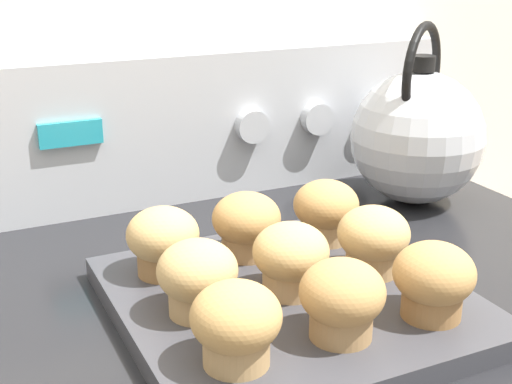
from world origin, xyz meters
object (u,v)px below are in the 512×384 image
(muffin_r2_c1, at_px, (246,224))
(tea_kettle, at_px, (418,135))
(muffin_r1_c1, at_px, (291,258))
(muffin_r0_c1, at_px, (342,299))
(muffin_r0_c2, at_px, (434,280))
(muffin_r2_c2, at_px, (326,210))
(muffin_r1_c0, at_px, (198,277))
(muffin_r2_c0, at_px, (163,240))
(muffin_r0_c0, at_px, (236,324))
(muffin_r1_c2, at_px, (373,239))
(muffin_pan, at_px, (289,302))

(muffin_r2_c1, height_order, tea_kettle, tea_kettle)
(muffin_r1_c1, bearing_deg, muffin_r0_c1, -89.75)
(muffin_r0_c1, distance_m, muffin_r0_c2, 0.09)
(muffin_r2_c2, bearing_deg, muffin_r0_c1, -117.05)
(tea_kettle, bearing_deg, muffin_r1_c0, -152.52)
(muffin_r0_c1, height_order, muffin_r2_c1, same)
(muffin_r2_c0, height_order, tea_kettle, tea_kettle)
(muffin_r1_c0, distance_m, muffin_r2_c1, 0.13)
(muffin_r1_c1, height_order, tea_kettle, tea_kettle)
(muffin_r0_c2, bearing_deg, muffin_r2_c1, 116.49)
(muffin_r0_c2, xyz_separation_m, muffin_r2_c2, (0.00, 0.19, 0.00))
(muffin_r0_c0, xyz_separation_m, muffin_r2_c0, (0.00, 0.18, 0.00))
(muffin_r1_c0, xyz_separation_m, muffin_r1_c1, (0.09, 0.00, 0.00))
(muffin_r1_c0, height_order, muffin_r2_c1, same)
(muffin_r1_c0, xyz_separation_m, muffin_r1_c2, (0.19, 0.00, 0.00))
(muffin_r1_c0, relative_size, muffin_r2_c1, 1.00)
(muffin_r0_c0, bearing_deg, muffin_r1_c1, 42.92)
(muffin_r0_c1, distance_m, muffin_r1_c0, 0.13)
(muffin_r0_c1, height_order, muffin_r1_c0, same)
(muffin_r0_c0, distance_m, muffin_r2_c1, 0.20)
(muffin_r2_c0, bearing_deg, muffin_r0_c0, -90.15)
(muffin_r0_c0, distance_m, muffin_r2_c2, 0.26)
(muffin_r2_c0, bearing_deg, muffin_r0_c1, -62.10)
(muffin_r1_c1, distance_m, muffin_r2_c2, 0.13)
(muffin_pan, height_order, tea_kettle, tea_kettle)
(muffin_r0_c0, xyz_separation_m, muffin_r1_c2, (0.19, 0.09, 0.00))
(muffin_r2_c1, xyz_separation_m, tea_kettle, (0.30, 0.11, 0.03))
(muffin_r0_c2, distance_m, muffin_r2_c1, 0.21)
(muffin_r0_c2, bearing_deg, muffin_r1_c2, 88.22)
(muffin_pan, xyz_separation_m, muffin_r2_c1, (-0.00, 0.09, 0.05))
(muffin_r0_c0, height_order, muffin_r2_c2, same)
(muffin_r1_c0, distance_m, muffin_r1_c1, 0.09)
(muffin_r1_c0, bearing_deg, muffin_r2_c1, 46.05)
(muffin_r0_c1, distance_m, muffin_r2_c1, 0.18)
(tea_kettle, bearing_deg, muffin_r2_c1, -159.97)
(muffin_r0_c1, xyz_separation_m, muffin_r2_c2, (0.09, 0.18, 0.00))
(muffin_r1_c2, distance_m, muffin_r2_c0, 0.21)
(muffin_pan, distance_m, muffin_r1_c2, 0.11)
(muffin_r0_c2, relative_size, muffin_r2_c1, 1.00)
(muffin_r1_c0, distance_m, muffin_r2_c2, 0.21)
(muffin_r0_c2, distance_m, muffin_r1_c0, 0.21)
(muffin_r0_c0, relative_size, tea_kettle, 0.30)
(muffin_r1_c0, xyz_separation_m, muffin_r2_c0, (-0.00, 0.09, 0.00))
(muffin_r0_c1, xyz_separation_m, muffin_r2_c1, (-0.00, 0.18, 0.00))
(muffin_r1_c0, xyz_separation_m, tea_kettle, (0.39, 0.20, 0.03))
(muffin_r2_c1, bearing_deg, muffin_pan, -88.77)
(muffin_pan, height_order, muffin_r2_c0, muffin_r2_c0)
(muffin_pan, bearing_deg, muffin_r0_c1, -89.59)
(muffin_r0_c0, height_order, muffin_r1_c1, same)
(muffin_r0_c0, height_order, muffin_r1_c2, same)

